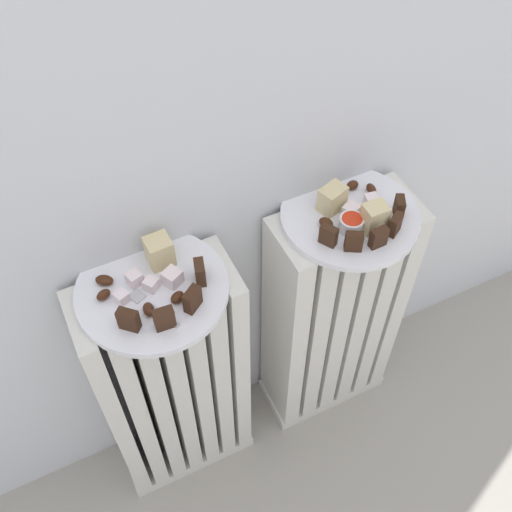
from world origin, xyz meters
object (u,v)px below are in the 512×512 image
(radiator_left, at_px, (174,385))
(radiator_right, at_px, (332,318))
(fork, at_px, (151,306))
(plate_left, at_px, (152,289))
(plate_right, at_px, (350,216))
(jam_bowl_right, at_px, (351,223))

(radiator_left, xyz_separation_m, radiator_right, (0.36, 0.00, 0.00))
(radiator_right, bearing_deg, radiator_left, -180.00)
(fork, bearing_deg, radiator_right, 5.35)
(plate_left, xyz_separation_m, plate_right, (0.36, 0.00, 0.00))
(plate_left, xyz_separation_m, fork, (-0.01, -0.04, 0.01))
(fork, bearing_deg, plate_right, 5.35)
(radiator_right, height_order, jam_bowl_right, jam_bowl_right)
(radiator_right, relative_size, jam_bowl_right, 14.69)
(jam_bowl_right, xyz_separation_m, fork, (-0.36, -0.00, -0.01))
(plate_right, bearing_deg, radiator_right, 63.43)
(radiator_left, height_order, radiator_right, same)
(radiator_right, distance_m, plate_left, 0.49)
(plate_left, height_order, plate_right, same)
(plate_left, height_order, fork, fork)
(plate_right, bearing_deg, fork, -174.65)
(radiator_left, bearing_deg, fork, -110.81)
(radiator_left, distance_m, plate_left, 0.32)
(jam_bowl_right, relative_size, fork, 0.44)
(radiator_right, height_order, fork, fork)
(radiator_right, xyz_separation_m, jam_bowl_right, (-0.02, -0.03, 0.34))
(radiator_right, distance_m, plate_right, 0.32)
(radiator_left, bearing_deg, jam_bowl_right, -5.19)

